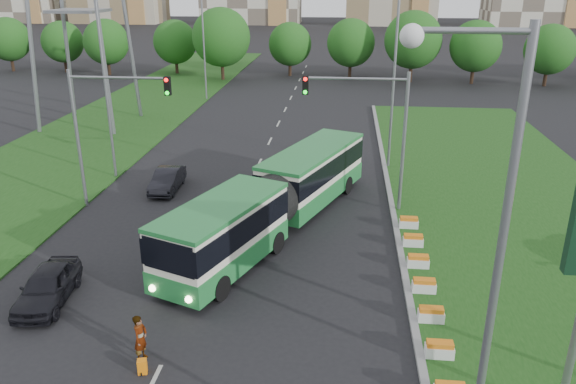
# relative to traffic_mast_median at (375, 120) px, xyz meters

# --- Properties ---
(ground) EXTENTS (360.00, 360.00, 0.00)m
(ground) POSITION_rel_traffic_mast_median_xyz_m (-4.78, -10.00, -5.35)
(ground) COLOR black
(ground) RESTS_ON ground
(grass_median) EXTENTS (14.00, 60.00, 0.15)m
(grass_median) POSITION_rel_traffic_mast_median_xyz_m (8.22, -2.00, -5.27)
(grass_median) COLOR #194313
(grass_median) RESTS_ON ground
(median_kerb) EXTENTS (0.30, 60.00, 0.18)m
(median_kerb) POSITION_rel_traffic_mast_median_xyz_m (1.27, -2.00, -5.26)
(median_kerb) COLOR gray
(median_kerb) RESTS_ON ground
(left_verge) EXTENTS (12.00, 110.00, 0.10)m
(left_verge) POSITION_rel_traffic_mast_median_xyz_m (-22.78, 15.00, -5.30)
(left_verge) COLOR #194313
(left_verge) RESTS_ON ground
(lane_markings) EXTENTS (0.20, 100.00, 0.01)m
(lane_markings) POSITION_rel_traffic_mast_median_xyz_m (-7.78, 10.00, -5.35)
(lane_markings) COLOR #A8A9A2
(lane_markings) RESTS_ON ground
(flower_planters) EXTENTS (1.10, 15.90, 0.60)m
(flower_planters) POSITION_rel_traffic_mast_median_xyz_m (1.92, -10.30, -4.90)
(flower_planters) COLOR silver
(flower_planters) RESTS_ON grass_median
(traffic_mast_median) EXTENTS (5.76, 0.32, 8.00)m
(traffic_mast_median) POSITION_rel_traffic_mast_median_xyz_m (0.00, 0.00, 0.00)
(traffic_mast_median) COLOR gray
(traffic_mast_median) RESTS_ON ground
(traffic_mast_left) EXTENTS (5.76, 0.32, 8.00)m
(traffic_mast_left) POSITION_rel_traffic_mast_median_xyz_m (-15.16, -1.00, 0.00)
(traffic_mast_left) COLOR gray
(traffic_mast_left) RESTS_ON ground
(street_lamps) EXTENTS (36.00, 60.00, 12.00)m
(street_lamps) POSITION_rel_traffic_mast_median_xyz_m (-7.78, 0.00, 0.65)
(street_lamps) COLOR gray
(street_lamps) RESTS_ON ground
(tree_line) EXTENTS (120.00, 8.00, 9.00)m
(tree_line) POSITION_rel_traffic_mast_median_xyz_m (5.22, 45.00, -0.85)
(tree_line) COLOR #1B5316
(tree_line) RESTS_ON ground
(articulated_bus) EXTENTS (2.78, 17.85, 2.94)m
(articulated_bus) POSITION_rel_traffic_mast_median_xyz_m (-5.38, -3.17, -3.55)
(articulated_bus) COLOR white
(articulated_bus) RESTS_ON ground
(car_left_near) EXTENTS (2.25, 4.53, 1.49)m
(car_left_near) POSITION_rel_traffic_mast_median_xyz_m (-13.70, -11.35, -4.61)
(car_left_near) COLOR black
(car_left_near) RESTS_ON ground
(car_left_far) EXTENTS (1.58, 4.21, 1.37)m
(car_left_far) POSITION_rel_traffic_mast_median_xyz_m (-12.75, 2.02, -4.66)
(car_left_far) COLOR black
(car_left_far) RESTS_ON ground
(pedestrian) EXTENTS (0.51, 0.70, 1.78)m
(pedestrian) POSITION_rel_traffic_mast_median_xyz_m (-8.53, -14.64, -4.46)
(pedestrian) COLOR gray
(pedestrian) RESTS_ON ground
(shopping_trolley) EXTENTS (0.31, 0.33, 0.53)m
(shopping_trolley) POSITION_rel_traffic_mast_median_xyz_m (-8.27, -15.37, -5.09)
(shopping_trolley) COLOR orange
(shopping_trolley) RESTS_ON ground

